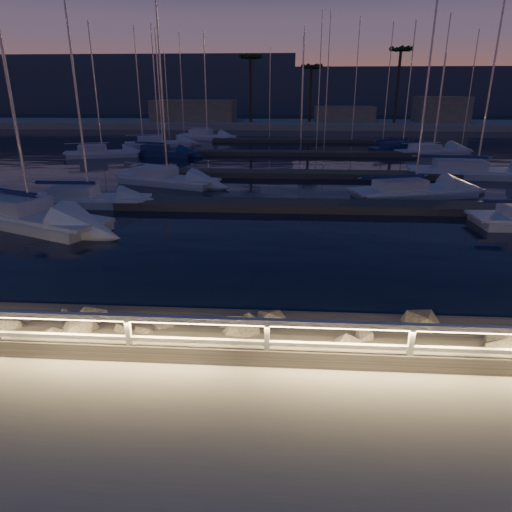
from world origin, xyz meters
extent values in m
plane|color=#A3A093|center=(0.00, 0.00, 0.00)|extent=(400.00, 400.00, 0.00)
cube|color=#A3A093|center=(0.00, -2.50, -0.10)|extent=(240.00, 5.00, 0.20)
cube|color=slate|center=(0.00, 1.50, -0.30)|extent=(240.00, 3.45, 1.29)
plane|color=black|center=(0.00, 80.00, -0.60)|extent=(320.00, 320.00, 0.00)
plane|color=black|center=(0.00, 0.00, -1.20)|extent=(400.00, 400.00, 0.00)
cube|color=silver|center=(-5.00, 0.00, 0.50)|extent=(0.11, 0.11, 1.00)
cube|color=silver|center=(-2.00, 0.00, 0.50)|extent=(0.11, 0.11, 1.00)
cube|color=silver|center=(1.00, 0.00, 0.50)|extent=(0.11, 0.11, 1.00)
cube|color=silver|center=(0.00, 0.00, 1.00)|extent=(44.00, 0.12, 0.12)
cube|color=silver|center=(0.00, 0.00, 0.50)|extent=(44.00, 0.09, 0.09)
cube|color=#FFCD72|center=(0.00, -0.02, 0.92)|extent=(44.00, 0.04, 0.03)
sphere|color=slate|center=(-2.65, 1.76, -0.27)|extent=(0.76, 0.76, 0.76)
sphere|color=slate|center=(-1.94, 2.52, -0.43)|extent=(0.92, 0.92, 0.92)
cube|color=#554D46|center=(0.00, 16.00, -0.40)|extent=(22.00, 2.00, 0.40)
cube|color=#554D46|center=(0.00, 26.00, -0.40)|extent=(22.00, 2.00, 0.40)
cube|color=#554D46|center=(0.00, 38.00, -0.40)|extent=(22.00, 2.00, 0.40)
cube|color=#554D46|center=(0.00, 50.00, -0.40)|extent=(22.00, 2.00, 0.40)
cube|color=#A3A093|center=(0.00, 74.00, -0.20)|extent=(160.00, 14.00, 1.20)
cube|color=gray|center=(-18.00, 74.00, 1.80)|extent=(14.00, 8.00, 4.00)
cube|color=gray|center=(8.00, 75.00, 1.30)|extent=(10.00, 6.00, 3.00)
cube|color=gray|center=(24.00, 74.00, 2.10)|extent=(8.00, 7.00, 4.60)
cylinder|color=#44351F|center=(-8.00, 72.00, 5.65)|extent=(0.44, 0.44, 10.50)
cylinder|color=#44351F|center=(2.00, 73.00, 4.90)|extent=(0.44, 0.44, 9.00)
cylinder|color=#44351F|center=(16.00, 72.00, 6.15)|extent=(0.44, 0.44, 11.50)
cube|color=#394459|center=(0.00, 130.00, 4.00)|extent=(220.00, 30.00, 14.00)
cube|color=#394459|center=(-60.00, 140.00, 6.00)|extent=(120.00, 25.00, 18.00)
cube|color=silver|center=(-12.72, 16.09, -0.45)|extent=(6.15, 2.10, 0.52)
cube|color=silver|center=(-12.72, 16.09, -0.12)|extent=(6.65, 1.79, 0.14)
cube|color=silver|center=(-13.57, 16.08, 0.21)|extent=(2.40, 1.55, 0.61)
cylinder|color=silver|center=(-12.72, 16.09, 5.30)|extent=(0.11, 0.11, 10.64)
cylinder|color=silver|center=(-14.00, 16.08, 0.68)|extent=(3.83, 0.11, 0.08)
cube|color=silver|center=(-13.88, 12.00, -0.45)|extent=(8.33, 5.60, 0.62)
cube|color=silver|center=(-13.88, 12.00, -0.06)|extent=(8.78, 5.50, 0.17)
cube|color=silver|center=(-14.89, 12.44, 0.34)|extent=(3.62, 3.05, 0.73)
cylinder|color=silver|center=(-13.88, 12.00, 6.94)|extent=(0.13, 0.13, 13.78)
cylinder|color=silver|center=(-15.39, 12.66, 0.90)|extent=(4.58, 2.07, 0.09)
cube|color=silver|center=(6.13, 19.57, -0.45)|extent=(7.66, 4.40, 0.52)
cube|color=silver|center=(6.13, 19.57, -0.12)|extent=(8.13, 4.23, 0.14)
cube|color=silver|center=(5.16, 19.29, 0.22)|extent=(3.23, 2.55, 0.62)
cylinder|color=silver|center=(6.13, 19.57, 6.29)|extent=(0.11, 0.11, 12.62)
cylinder|color=silver|center=(4.68, 19.14, 0.69)|extent=(4.37, 1.37, 0.08)
cube|color=silver|center=(-19.54, 35.39, -0.45)|extent=(6.87, 4.07, 0.55)
cube|color=silver|center=(-19.54, 35.39, -0.10)|extent=(7.29, 3.93, 0.15)
cube|color=silver|center=(-20.40, 35.12, 0.25)|extent=(2.91, 2.33, 0.65)
cylinder|color=silver|center=(-19.54, 35.39, 5.66)|extent=(0.12, 0.12, 11.32)
cylinder|color=silver|center=(-20.83, 34.98, 0.76)|extent=(3.90, 1.33, 0.08)
cube|color=silver|center=(-9.84, 22.32, -0.45)|extent=(7.17, 4.47, 0.53)
cube|color=silver|center=(-9.84, 22.32, -0.11)|extent=(7.59, 4.35, 0.14)
cube|color=silver|center=(-10.73, 22.65, 0.23)|extent=(3.07, 2.51, 0.63)
cylinder|color=silver|center=(-9.84, 22.32, 5.89)|extent=(0.12, 0.12, 11.82)
cylinder|color=silver|center=(-11.17, 22.81, 0.71)|extent=(4.02, 1.54, 0.08)
cube|color=silver|center=(12.46, 26.66, -0.45)|extent=(9.33, 3.97, 0.61)
cube|color=silver|center=(12.46, 26.66, -0.06)|extent=(10.03, 3.60, 0.17)
cube|color=silver|center=(11.21, 26.79, 0.32)|extent=(3.74, 2.63, 0.72)
cylinder|color=silver|center=(12.46, 26.66, 7.91)|extent=(0.13, 0.13, 15.73)
cylinder|color=silver|center=(10.59, 26.86, 0.87)|extent=(5.64, 0.69, 0.09)
cube|color=navy|center=(-13.86, 36.50, -0.45)|extent=(6.60, 3.59, 0.49)
cube|color=navy|center=(-13.86, 36.50, -0.14)|extent=(7.02, 3.41, 0.13)
cube|color=navy|center=(-14.70, 36.72, 0.17)|extent=(2.75, 2.13, 0.58)
cylinder|color=silver|center=(-13.86, 36.50, 5.40)|extent=(0.11, 0.11, 10.89)
cylinder|color=silver|center=(-15.12, 36.83, 0.62)|extent=(3.81, 1.05, 0.07)
cube|color=navy|center=(10.49, 41.67, -0.45)|extent=(7.23, 4.89, 0.50)
cube|color=navy|center=(10.49, 41.67, -0.13)|extent=(7.62, 4.81, 0.14)
cube|color=navy|center=(9.62, 41.28, 0.18)|extent=(3.15, 2.66, 0.59)
cylinder|color=silver|center=(10.49, 41.67, 5.94)|extent=(0.11, 0.11, 11.96)
cylinder|color=silver|center=(9.18, 41.09, 0.63)|extent=(3.97, 1.81, 0.07)
cube|color=silver|center=(13.05, 39.56, -0.45)|extent=(7.45, 4.58, 0.47)
cube|color=silver|center=(13.05, 39.56, -0.15)|extent=(7.89, 4.45, 0.13)
cube|color=silver|center=(12.12, 39.23, 0.15)|extent=(3.18, 2.58, 0.56)
cylinder|color=silver|center=(13.05, 39.56, 6.08)|extent=(0.10, 0.10, 12.28)
cylinder|color=silver|center=(11.66, 39.06, 0.58)|extent=(4.19, 1.54, 0.07)
cube|color=silver|center=(-12.22, 52.71, -0.45)|extent=(7.46, 4.86, 0.60)
cube|color=silver|center=(-12.22, 52.71, -0.07)|extent=(7.87, 4.75, 0.16)
cube|color=silver|center=(-13.13, 53.08, 0.32)|extent=(3.22, 2.68, 0.71)
cylinder|color=silver|center=(-12.22, 52.71, 6.20)|extent=(0.13, 0.13, 12.31)
cylinder|color=silver|center=(-13.59, 53.27, 0.86)|extent=(4.14, 1.75, 0.09)
cube|color=silver|center=(-16.39, 44.32, -0.45)|extent=(7.46, 4.61, 0.55)
cube|color=silver|center=(-16.39, 44.32, -0.10)|extent=(7.89, 4.48, 0.15)
cube|color=silver|center=(-17.31, 43.99, 0.25)|extent=(3.19, 2.60, 0.65)
cylinder|color=silver|center=(-16.39, 44.32, 6.14)|extent=(0.12, 0.12, 12.29)
cylinder|color=silver|center=(-17.77, 43.82, 0.75)|extent=(4.19, 1.57, 0.08)
camera|label=1|loc=(-1.66, -8.47, 5.57)|focal=32.00mm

